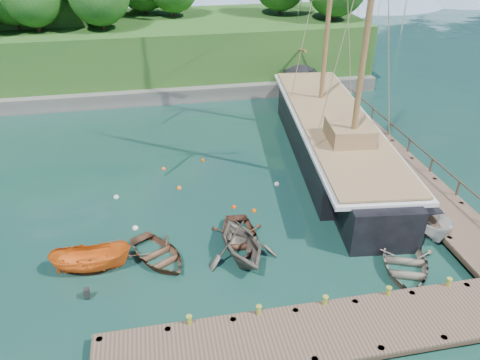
% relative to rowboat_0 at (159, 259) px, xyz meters
% --- Properties ---
extents(ground, '(160.00, 160.00, 0.00)m').
position_rel_rowboat_0_xyz_m(ground, '(5.13, -0.10, 0.00)').
color(ground, '#15322E').
rests_on(ground, ground).
extents(dock_near, '(20.00, 3.20, 1.10)m').
position_rel_rowboat_0_xyz_m(dock_near, '(7.13, -6.60, 0.43)').
color(dock_near, '#46372B').
rests_on(dock_near, ground).
extents(dock_east, '(3.20, 24.00, 1.10)m').
position_rel_rowboat_0_xyz_m(dock_east, '(16.63, 6.90, 0.43)').
color(dock_east, '#46372B').
rests_on(dock_east, ground).
extents(bollard_0, '(0.26, 0.26, 0.45)m').
position_rel_rowboat_0_xyz_m(bollard_0, '(1.13, -5.20, 0.00)').
color(bollard_0, olive).
rests_on(bollard_0, ground).
extents(bollard_1, '(0.26, 0.26, 0.45)m').
position_rel_rowboat_0_xyz_m(bollard_1, '(4.13, -5.20, 0.00)').
color(bollard_1, olive).
rests_on(bollard_1, ground).
extents(bollard_2, '(0.26, 0.26, 0.45)m').
position_rel_rowboat_0_xyz_m(bollard_2, '(7.13, -5.20, 0.00)').
color(bollard_2, olive).
rests_on(bollard_2, ground).
extents(bollard_3, '(0.26, 0.26, 0.45)m').
position_rel_rowboat_0_xyz_m(bollard_3, '(10.13, -5.20, 0.00)').
color(bollard_3, olive).
rests_on(bollard_3, ground).
extents(bollard_4, '(0.26, 0.26, 0.45)m').
position_rel_rowboat_0_xyz_m(bollard_4, '(13.13, -5.20, 0.00)').
color(bollard_4, olive).
rests_on(bollard_4, ground).
extents(rowboat_0, '(4.48, 4.92, 0.83)m').
position_rel_rowboat_0_xyz_m(rowboat_0, '(0.00, 0.00, 0.00)').
color(rowboat_0, brown).
rests_on(rowboat_0, ground).
extents(rowboat_1, '(4.38, 4.85, 2.25)m').
position_rel_rowboat_0_xyz_m(rowboat_1, '(4.25, -0.67, 0.00)').
color(rowboat_1, '#5D564B').
rests_on(rowboat_1, ground).
extents(rowboat_2, '(3.22, 4.28, 0.84)m').
position_rel_rowboat_0_xyz_m(rowboat_2, '(4.38, 0.63, 0.00)').
color(rowboat_2, '#4E2D20').
rests_on(rowboat_2, ground).
extents(rowboat_3, '(4.82, 5.59, 0.97)m').
position_rel_rowboat_0_xyz_m(rowboat_3, '(12.13, -3.08, 0.00)').
color(rowboat_3, '#666052').
rests_on(rowboat_3, ground).
extents(motorboat_orange, '(4.11, 1.74, 1.56)m').
position_rel_rowboat_0_xyz_m(motorboat_orange, '(-3.26, -0.21, 0.00)').
color(motorboat_orange, orange).
rests_on(motorboat_orange, ground).
extents(cabin_boat_white, '(1.76, 4.60, 1.77)m').
position_rel_rowboat_0_xyz_m(cabin_boat_white, '(14.81, -0.06, 0.00)').
color(cabin_boat_white, white).
rests_on(cabin_boat_white, ground).
extents(schooner, '(7.87, 29.42, 21.91)m').
position_rel_rowboat_0_xyz_m(schooner, '(12.98, 9.55, 1.22)').
color(schooner, black).
rests_on(schooner, ground).
extents(mooring_buoy_0, '(0.35, 0.35, 0.35)m').
position_rel_rowboat_0_xyz_m(mooring_buoy_0, '(-1.19, 2.96, 0.00)').
color(mooring_buoy_0, silver).
rests_on(mooring_buoy_0, ground).
extents(mooring_buoy_1, '(0.33, 0.33, 0.33)m').
position_rel_rowboat_0_xyz_m(mooring_buoy_1, '(1.62, 6.88, 0.00)').
color(mooring_buoy_1, orange).
rests_on(mooring_buoy_1, ground).
extents(mooring_buoy_2, '(0.28, 0.28, 0.28)m').
position_rel_rowboat_0_xyz_m(mooring_buoy_2, '(4.71, 4.02, 0.00)').
color(mooring_buoy_2, '#F13900').
rests_on(mooring_buoy_2, ground).
extents(mooring_buoy_3, '(0.36, 0.36, 0.36)m').
position_rel_rowboat_0_xyz_m(mooring_buoy_3, '(7.97, 6.15, 0.00)').
color(mooring_buoy_3, silver).
rests_on(mooring_buoy_3, ground).
extents(mooring_buoy_4, '(0.28, 0.28, 0.28)m').
position_rel_rowboat_0_xyz_m(mooring_buoy_4, '(0.76, 9.67, 0.00)').
color(mooring_buoy_4, '#F05917').
rests_on(mooring_buoy_4, ground).
extents(mooring_buoy_5, '(0.28, 0.28, 0.28)m').
position_rel_rowboat_0_xyz_m(mooring_buoy_5, '(3.60, 10.42, 0.00)').
color(mooring_buoy_5, '#DC4A00').
rests_on(mooring_buoy_5, ground).
extents(mooring_buoy_6, '(0.35, 0.35, 0.35)m').
position_rel_rowboat_0_xyz_m(mooring_buoy_6, '(-2.36, 6.54, 0.00)').
color(mooring_buoy_6, silver).
rests_on(mooring_buoy_6, ground).
extents(mooring_buoy_7, '(0.30, 0.30, 0.30)m').
position_rel_rowboat_0_xyz_m(mooring_buoy_7, '(5.82, 3.40, 0.00)').
color(mooring_buoy_7, '#D35102').
rests_on(mooring_buoy_7, ground).
extents(headland, '(51.00, 19.31, 12.90)m').
position_rel_rowboat_0_xyz_m(headland, '(-7.75, 31.27, 5.54)').
color(headland, '#474744').
rests_on(headland, ground).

